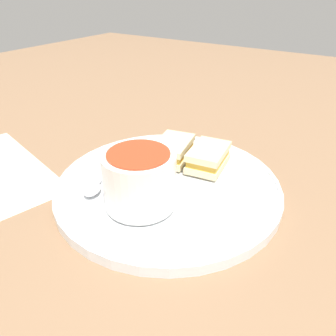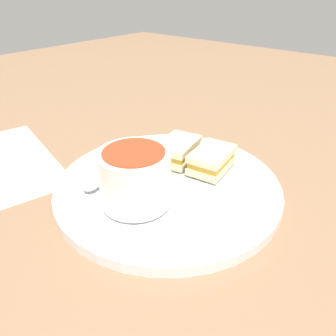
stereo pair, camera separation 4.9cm
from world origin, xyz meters
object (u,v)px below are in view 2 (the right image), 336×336
at_px(sandwich_half_near, 212,159).
at_px(sandwich_half_far, 178,150).
at_px(soup_bowl, 134,176).
at_px(spoon, 95,182).

height_order(sandwich_half_near, sandwich_half_far, same).
height_order(soup_bowl, sandwich_half_near, soup_bowl).
height_order(soup_bowl, spoon, soup_bowl).
xyz_separation_m(sandwich_half_near, sandwich_half_far, (-0.01, 0.06, 0.00)).
xyz_separation_m(spoon, sandwich_half_near, (0.15, -0.11, 0.01)).
distance_m(soup_bowl, sandwich_half_near, 0.15).
xyz_separation_m(soup_bowl, sandwich_half_far, (0.13, 0.03, -0.02)).
distance_m(soup_bowl, spoon, 0.08).
distance_m(spoon, sandwich_half_far, 0.15).
relative_size(soup_bowl, sandwich_half_far, 1.08).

